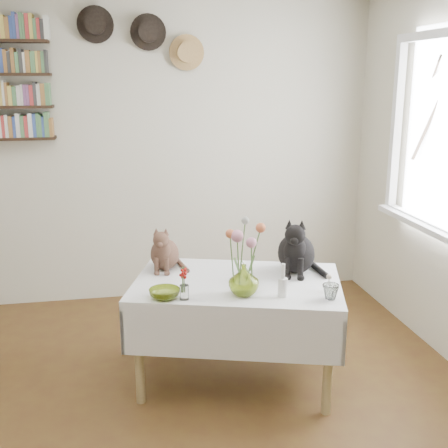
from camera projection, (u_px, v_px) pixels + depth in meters
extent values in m
cube|color=beige|center=(133.00, 153.00, 4.65)|extent=(4.04, 0.04, 2.54)
cube|color=white|center=(445.00, 232.00, 3.70)|extent=(0.06, 1.52, 0.06)
cube|color=white|center=(399.00, 126.00, 4.24)|extent=(0.06, 0.06, 1.20)
cube|color=white|center=(440.00, 232.00, 3.70)|extent=(0.12, 1.50, 0.04)
cube|color=white|center=(237.00, 285.00, 3.40)|extent=(1.41, 1.12, 0.05)
cylinder|color=tan|center=(139.00, 355.00, 3.23)|extent=(0.05, 0.05, 0.61)
cylinder|color=tan|center=(328.00, 365.00, 3.12)|extent=(0.05, 0.05, 0.61)
cylinder|color=tan|center=(162.00, 311.00, 3.85)|extent=(0.05, 0.05, 0.61)
cylinder|color=tan|center=(321.00, 318.00, 3.74)|extent=(0.05, 0.05, 0.61)
imported|color=#BACF4F|center=(244.00, 280.00, 3.15)|extent=(0.24, 0.24, 0.18)
imported|color=#BACF4F|center=(164.00, 294.00, 3.12)|extent=(0.22, 0.22, 0.05)
imported|color=white|center=(330.00, 292.00, 3.11)|extent=(0.13, 0.13, 0.09)
cylinder|color=white|center=(283.00, 287.00, 3.14)|extent=(0.05, 0.05, 0.11)
cylinder|color=white|center=(283.00, 271.00, 3.12)|extent=(0.02, 0.02, 0.09)
cylinder|color=white|center=(184.00, 292.00, 3.11)|extent=(0.05, 0.05, 0.08)
cone|color=white|center=(329.00, 285.00, 3.23)|extent=(0.05, 0.05, 0.07)
sphere|color=beige|center=(329.00, 277.00, 3.22)|extent=(0.03, 0.03, 0.03)
cylinder|color=#4C7233|center=(238.00, 261.00, 3.13)|extent=(0.01, 0.01, 0.30)
sphere|color=pink|center=(239.00, 235.00, 3.09)|extent=(0.07, 0.07, 0.07)
cylinder|color=#4C7233|center=(252.00, 265.00, 3.12)|extent=(0.01, 0.01, 0.26)
sphere|color=pink|center=(252.00, 243.00, 3.09)|extent=(0.06, 0.06, 0.06)
cylinder|color=#4C7233|center=(253.00, 256.00, 3.16)|extent=(0.01, 0.01, 0.34)
sphere|color=#D3673B|center=(254.00, 227.00, 3.12)|extent=(0.06, 0.06, 0.06)
cylinder|color=#4C7233|center=(232.00, 259.00, 3.15)|extent=(0.01, 0.01, 0.31)
sphere|color=#D3673B|center=(232.00, 232.00, 3.11)|extent=(0.05, 0.05, 0.05)
cylinder|color=#4C7233|center=(242.00, 253.00, 3.17)|extent=(0.01, 0.01, 0.37)
sphere|color=#999E93|center=(242.00, 221.00, 3.12)|extent=(0.04, 0.04, 0.04)
cylinder|color=black|center=(95.00, 24.00, 4.29)|extent=(0.28, 0.02, 0.28)
cylinder|color=black|center=(95.00, 24.00, 4.26)|extent=(0.16, 0.08, 0.16)
cylinder|color=black|center=(148.00, 32.00, 4.38)|extent=(0.28, 0.02, 0.28)
cylinder|color=black|center=(148.00, 32.00, 4.34)|extent=(0.16, 0.08, 0.16)
cylinder|color=tan|center=(187.00, 52.00, 4.47)|extent=(0.28, 0.02, 0.28)
cylinder|color=tan|center=(187.00, 52.00, 4.43)|extent=(0.16, 0.08, 0.16)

